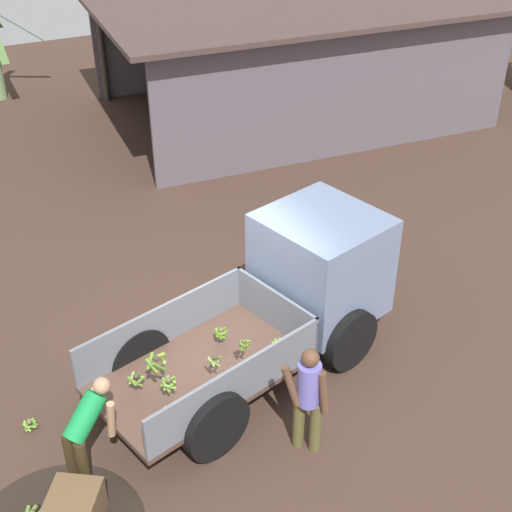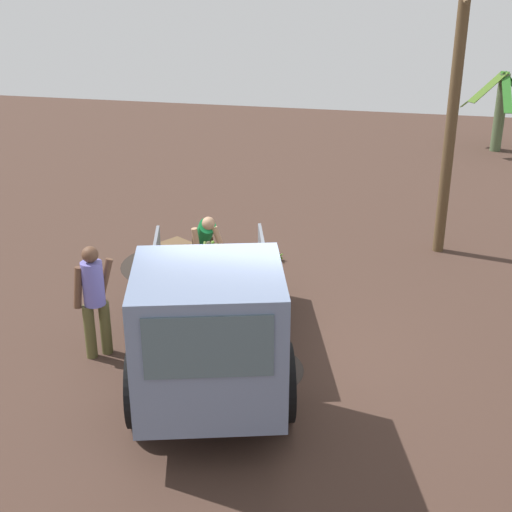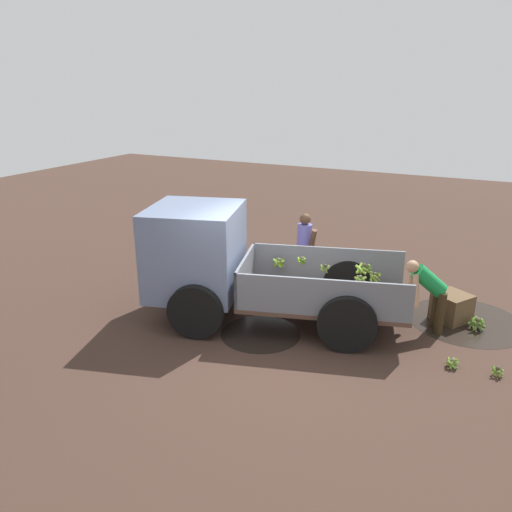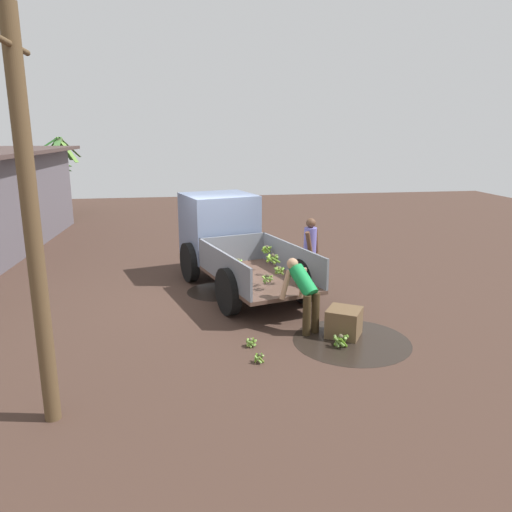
# 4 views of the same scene
# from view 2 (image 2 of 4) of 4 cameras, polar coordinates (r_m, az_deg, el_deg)

# --- Properties ---
(ground) EXTENTS (36.00, 36.00, 0.00)m
(ground) POSITION_cam_2_polar(r_m,az_deg,el_deg) (10.25, 0.15, -8.66)
(ground) COLOR #402C23
(mud_patch_0) EXTENTS (1.45, 1.45, 0.01)m
(mud_patch_0) POSITION_cam_2_polar(r_m,az_deg,el_deg) (10.13, -0.29, -9.06)
(mud_patch_0) COLOR black
(mud_patch_0) RESTS_ON ground
(mud_patch_1) EXTENTS (2.14, 2.14, 0.01)m
(mud_patch_1) POSITION_cam_2_polar(r_m,az_deg,el_deg) (13.45, -6.26, -0.67)
(mud_patch_1) COLOR black
(mud_patch_1) RESTS_ON ground
(cargo_truck) EXTENTS (4.98, 2.94, 2.14)m
(cargo_truck) POSITION_cam_2_polar(r_m,az_deg,el_deg) (8.80, -3.75, -5.95)
(cargo_truck) COLOR brown
(cargo_truck) RESTS_ON ground
(utility_pole) EXTENTS (1.23, 0.21, 5.09)m
(utility_pole) POSITION_cam_2_polar(r_m,az_deg,el_deg) (13.71, 15.40, 10.54)
(utility_pole) COLOR brown
(utility_pole) RESTS_ON ground
(banana_palm_6) EXTENTS (2.48, 2.01, 2.29)m
(banana_palm_6) POSITION_cam_2_polar(r_m,az_deg,el_deg) (22.16, 18.96, 11.06)
(banana_palm_6) COLOR #4E603E
(banana_palm_6) RESTS_ON ground
(person_foreground_visitor) EXTENTS (0.57, 0.51, 1.70)m
(person_foreground_visitor) POSITION_cam_2_polar(r_m,az_deg,el_deg) (10.30, -12.82, -3.16)
(person_foreground_visitor) COLOR brown
(person_foreground_visitor) RESTS_ON ground
(person_worker_loading) EXTENTS (0.75, 0.76, 1.36)m
(person_worker_loading) POSITION_cam_2_polar(r_m,az_deg,el_deg) (12.36, -4.09, 1.20)
(person_worker_loading) COLOR #342614
(person_worker_loading) RESTS_ON ground
(banana_bunch_on_ground_0) EXTENTS (0.21, 0.20, 0.16)m
(banana_bunch_on_ground_0) POSITION_cam_2_polar(r_m,az_deg,el_deg) (12.92, 1.41, -1.14)
(banana_bunch_on_ground_0) COLOR brown
(banana_bunch_on_ground_0) RESTS_ON ground
(banana_bunch_on_ground_1) EXTENTS (0.19, 0.18, 0.17)m
(banana_bunch_on_ground_1) POSITION_cam_2_polar(r_m,az_deg,el_deg) (13.51, 1.78, 0.01)
(banana_bunch_on_ground_1) COLOR #413A2A
(banana_bunch_on_ground_1) RESTS_ON ground
(banana_bunch_on_ground_2) EXTENTS (0.32, 0.32, 0.24)m
(banana_bunch_on_ground_2) POSITION_cam_2_polar(r_m,az_deg,el_deg) (13.49, -4.90, 0.05)
(banana_bunch_on_ground_2) COLOR brown
(banana_bunch_on_ground_2) RESTS_ON ground
(wooden_crate_0) EXTENTS (0.81, 0.81, 0.52)m
(wooden_crate_0) POSITION_cam_2_polar(r_m,az_deg,el_deg) (13.09, -6.44, -0.14)
(wooden_crate_0) COLOR brown
(wooden_crate_0) RESTS_ON ground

